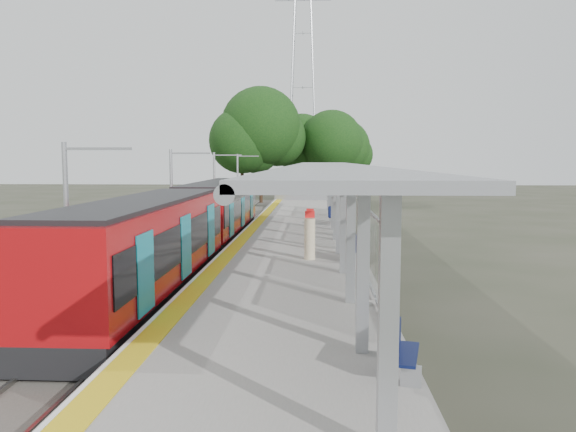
# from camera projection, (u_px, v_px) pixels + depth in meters

# --- Properties ---
(trackbed) EXTENTS (3.00, 70.00, 0.24)m
(trackbed) POSITION_uv_depth(u_px,v_px,m) (211.00, 250.00, 29.69)
(trackbed) COLOR #59544C
(trackbed) RESTS_ON ground
(platform) EXTENTS (6.00, 50.00, 1.00)m
(platform) POSITION_uv_depth(u_px,v_px,m) (296.00, 243.00, 29.42)
(platform) COLOR gray
(platform) RESTS_ON ground
(tactile_strip) EXTENTS (0.60, 50.00, 0.02)m
(tactile_strip) POSITION_uv_depth(u_px,v_px,m) (248.00, 233.00, 29.50)
(tactile_strip) COLOR gold
(tactile_strip) RESTS_ON platform
(end_fence) EXTENTS (6.00, 0.10, 1.20)m
(end_fence) POSITION_uv_depth(u_px,v_px,m) (305.00, 194.00, 54.10)
(end_fence) COLOR #9EA0A5
(end_fence) RESTS_ON platform
(train) EXTENTS (2.74, 27.60, 3.62)m
(train) POSITION_uv_depth(u_px,v_px,m) (192.00, 223.00, 25.19)
(train) COLOR black
(train) RESTS_ON ground
(canopy) EXTENTS (3.27, 38.00, 3.66)m
(canopy) POSITION_uv_depth(u_px,v_px,m) (329.00, 175.00, 25.18)
(canopy) COLOR #9EA0A5
(canopy) RESTS_ON platform
(pylon) EXTENTS (8.00, 4.00, 38.00)m
(pylon) POSITION_uv_depth(u_px,v_px,m) (303.00, 61.00, 80.28)
(pylon) COLOR #9EA0A5
(pylon) RESTS_ON ground
(tree_cluster) EXTENTS (17.52, 13.18, 12.64)m
(tree_cluster) POSITION_uv_depth(u_px,v_px,m) (290.00, 138.00, 61.83)
(tree_cluster) COLOR #382316
(tree_cluster) RESTS_ON ground
(catenary_masts) EXTENTS (2.08, 48.16, 5.40)m
(catenary_masts) POSITION_uv_depth(u_px,v_px,m) (173.00, 198.00, 28.50)
(catenary_masts) COLOR #9EA0A5
(catenary_masts) RESTS_ON ground
(bench_near) EXTENTS (0.69, 1.38, 0.90)m
(bench_near) POSITION_uv_depth(u_px,v_px,m) (402.00, 350.00, 10.10)
(bench_near) COLOR #0E1747
(bench_near) RESTS_ON platform
(bench_mid) EXTENTS (0.65, 1.67, 1.12)m
(bench_mid) POSITION_uv_depth(u_px,v_px,m) (355.00, 246.00, 21.51)
(bench_mid) COLOR #0E1747
(bench_mid) RESTS_ON platform
(bench_far) EXTENTS (1.16, 1.77, 1.17)m
(bench_far) POSITION_uv_depth(u_px,v_px,m) (336.00, 215.00, 33.41)
(bench_far) COLOR #0E1747
(bench_far) RESTS_ON platform
(info_pillar_near) EXTENTS (0.43, 0.43, 1.90)m
(info_pillar_near) POSITION_uv_depth(u_px,v_px,m) (310.00, 238.00, 21.85)
(info_pillar_near) COLOR beige
(info_pillar_near) RESTS_ON platform
(info_pillar_far) EXTENTS (0.38, 0.38, 1.68)m
(info_pillar_far) POSITION_uv_depth(u_px,v_px,m) (310.00, 229.00, 25.42)
(info_pillar_far) COLOR beige
(info_pillar_far) RESTS_ON platform
(litter_bin) EXTENTS (0.47, 0.47, 0.89)m
(litter_bin) POSITION_uv_depth(u_px,v_px,m) (338.00, 227.00, 28.73)
(litter_bin) COLOR #9EA0A5
(litter_bin) RESTS_ON platform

